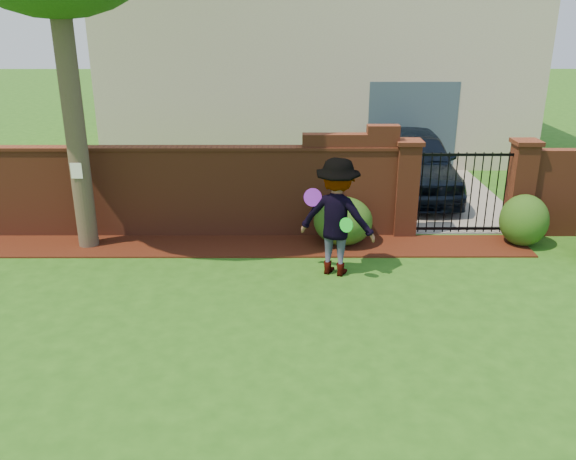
{
  "coord_description": "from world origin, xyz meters",
  "views": [
    {
      "loc": [
        0.1,
        -6.97,
        4.13
      ],
      "look_at": [
        0.12,
        1.4,
        1.05
      ],
      "focal_mm": 37.09,
      "sensor_mm": 36.0,
      "label": 1
    }
  ],
  "objects_px": {
    "car": "(415,164)",
    "man": "(336,218)",
    "frisbee_purple": "(313,197)",
    "frisbee_green": "(346,225)"
  },
  "relations": [
    {
      "from": "car",
      "to": "man",
      "type": "xyz_separation_m",
      "value": [
        -2.2,
        -4.47,
        0.21
      ]
    },
    {
      "from": "man",
      "to": "frisbee_purple",
      "type": "height_order",
      "value": "man"
    },
    {
      "from": "car",
      "to": "man",
      "type": "distance_m",
      "value": 4.99
    },
    {
      "from": "car",
      "to": "frisbee_purple",
      "type": "distance_m",
      "value": 5.16
    },
    {
      "from": "car",
      "to": "frisbee_green",
      "type": "bearing_deg",
      "value": -111.71
    },
    {
      "from": "frisbee_purple",
      "to": "frisbee_green",
      "type": "relative_size",
      "value": 1.24
    },
    {
      "from": "car",
      "to": "frisbee_purple",
      "type": "xyz_separation_m",
      "value": [
        -2.58,
        -4.43,
        0.55
      ]
    },
    {
      "from": "man",
      "to": "frisbee_purple",
      "type": "bearing_deg",
      "value": 15.91
    },
    {
      "from": "car",
      "to": "frisbee_green",
      "type": "distance_m",
      "value": 5.24
    },
    {
      "from": "car",
      "to": "man",
      "type": "bearing_deg",
      "value": -114.7
    }
  ]
}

